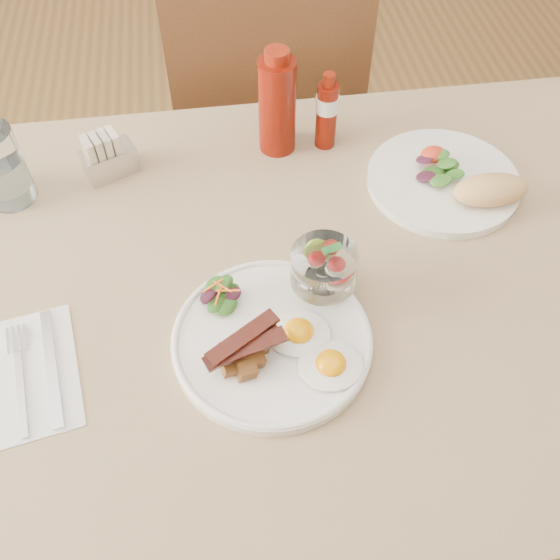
{
  "coord_description": "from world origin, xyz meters",
  "views": [
    {
      "loc": [
        -0.14,
        -0.58,
        1.5
      ],
      "look_at": [
        -0.07,
        -0.05,
        0.82
      ],
      "focal_mm": 40.0,
      "sensor_mm": 36.0,
      "label": 1
    }
  ],
  "objects_px": {
    "second_plate": "(454,182)",
    "fruit_cup": "(324,268)",
    "ketchup_bottle": "(277,105)",
    "table": "(315,309)",
    "main_plate": "(272,341)",
    "chair_far": "(265,124)",
    "sugar_caddy": "(108,157)",
    "water_glass": "(2,171)",
    "hot_sauce_bottle": "(327,112)"
  },
  "relations": [
    {
      "from": "sugar_caddy",
      "to": "table",
      "type": "bearing_deg",
      "value": -64.27
    },
    {
      "from": "main_plate",
      "to": "sugar_caddy",
      "type": "xyz_separation_m",
      "value": [
        -0.23,
        0.39,
        0.03
      ]
    },
    {
      "from": "fruit_cup",
      "to": "hot_sauce_bottle",
      "type": "height_order",
      "value": "hot_sauce_bottle"
    },
    {
      "from": "fruit_cup",
      "to": "water_glass",
      "type": "distance_m",
      "value": 0.56
    },
    {
      "from": "table",
      "to": "water_glass",
      "type": "bearing_deg",
      "value": 153.54
    },
    {
      "from": "fruit_cup",
      "to": "water_glass",
      "type": "bearing_deg",
      "value": 149.54
    },
    {
      "from": "hot_sauce_bottle",
      "to": "sugar_caddy",
      "type": "height_order",
      "value": "hot_sauce_bottle"
    },
    {
      "from": "table",
      "to": "hot_sauce_bottle",
      "type": "distance_m",
      "value": 0.35
    },
    {
      "from": "water_glass",
      "to": "hot_sauce_bottle",
      "type": "bearing_deg",
      "value": 6.54
    },
    {
      "from": "chair_far",
      "to": "sugar_caddy",
      "type": "bearing_deg",
      "value": -129.38
    },
    {
      "from": "chair_far",
      "to": "ketchup_bottle",
      "type": "relative_size",
      "value": 4.8
    },
    {
      "from": "hot_sauce_bottle",
      "to": "sugar_caddy",
      "type": "distance_m",
      "value": 0.39
    },
    {
      "from": "main_plate",
      "to": "water_glass",
      "type": "xyz_separation_m",
      "value": [
        -0.39,
        0.35,
        0.05
      ]
    },
    {
      "from": "second_plate",
      "to": "ketchup_bottle",
      "type": "relative_size",
      "value": 1.34
    },
    {
      "from": "sugar_caddy",
      "to": "ketchup_bottle",
      "type": "bearing_deg",
      "value": -17.5
    },
    {
      "from": "chair_far",
      "to": "main_plate",
      "type": "distance_m",
      "value": 0.82
    },
    {
      "from": "ketchup_bottle",
      "to": "sugar_caddy",
      "type": "xyz_separation_m",
      "value": [
        -0.3,
        -0.03,
        -0.06
      ]
    },
    {
      "from": "water_glass",
      "to": "main_plate",
      "type": "bearing_deg",
      "value": -41.72
    },
    {
      "from": "chair_far",
      "to": "ketchup_bottle",
      "type": "distance_m",
      "value": 0.48
    },
    {
      "from": "main_plate",
      "to": "sugar_caddy",
      "type": "distance_m",
      "value": 0.45
    },
    {
      "from": "fruit_cup",
      "to": "ketchup_bottle",
      "type": "relative_size",
      "value": 0.5
    },
    {
      "from": "hot_sauce_bottle",
      "to": "fruit_cup",
      "type": "bearing_deg",
      "value": -101.39
    },
    {
      "from": "chair_far",
      "to": "sugar_caddy",
      "type": "xyz_separation_m",
      "value": [
        -0.32,
        -0.39,
        0.26
      ]
    },
    {
      "from": "second_plate",
      "to": "sugar_caddy",
      "type": "distance_m",
      "value": 0.59
    },
    {
      "from": "table",
      "to": "second_plate",
      "type": "relative_size",
      "value": 5.11
    },
    {
      "from": "chair_far",
      "to": "hot_sauce_bottle",
      "type": "xyz_separation_m",
      "value": [
        0.07,
        -0.36,
        0.3
      ]
    },
    {
      "from": "main_plate",
      "to": "fruit_cup",
      "type": "distance_m",
      "value": 0.13
    },
    {
      "from": "chair_far",
      "to": "water_glass",
      "type": "bearing_deg",
      "value": -138.5
    },
    {
      "from": "second_plate",
      "to": "fruit_cup",
      "type": "bearing_deg",
      "value": -143.46
    },
    {
      "from": "second_plate",
      "to": "hot_sauce_bottle",
      "type": "xyz_separation_m",
      "value": [
        -0.19,
        0.15,
        0.05
      ]
    },
    {
      "from": "main_plate",
      "to": "fruit_cup",
      "type": "bearing_deg",
      "value": 40.23
    },
    {
      "from": "chair_far",
      "to": "hot_sauce_bottle",
      "type": "bearing_deg",
      "value": -79.41
    },
    {
      "from": "chair_far",
      "to": "sugar_caddy",
      "type": "relative_size",
      "value": 9.16
    },
    {
      "from": "fruit_cup",
      "to": "second_plate",
      "type": "relative_size",
      "value": 0.37
    },
    {
      "from": "table",
      "to": "water_glass",
      "type": "xyz_separation_m",
      "value": [
        -0.48,
        0.24,
        0.15
      ]
    },
    {
      "from": "sugar_caddy",
      "to": "water_glass",
      "type": "distance_m",
      "value": 0.17
    },
    {
      "from": "water_glass",
      "to": "fruit_cup",
      "type": "bearing_deg",
      "value": -30.46
    },
    {
      "from": "ketchup_bottle",
      "to": "fruit_cup",
      "type": "bearing_deg",
      "value": -87.13
    },
    {
      "from": "hot_sauce_bottle",
      "to": "water_glass",
      "type": "xyz_separation_m",
      "value": [
        -0.55,
        -0.06,
        -0.01
      ]
    },
    {
      "from": "ketchup_bottle",
      "to": "hot_sauce_bottle",
      "type": "relative_size",
      "value": 1.33
    },
    {
      "from": "sugar_caddy",
      "to": "main_plate",
      "type": "bearing_deg",
      "value": -82.38
    },
    {
      "from": "chair_far",
      "to": "main_plate",
      "type": "height_order",
      "value": "chair_far"
    },
    {
      "from": "ketchup_bottle",
      "to": "water_glass",
      "type": "bearing_deg",
      "value": -171.66
    },
    {
      "from": "chair_far",
      "to": "fruit_cup",
      "type": "relative_size",
      "value": 9.66
    },
    {
      "from": "hot_sauce_bottle",
      "to": "water_glass",
      "type": "relative_size",
      "value": 1.07
    },
    {
      "from": "table",
      "to": "main_plate",
      "type": "height_order",
      "value": "main_plate"
    },
    {
      "from": "chair_far",
      "to": "fruit_cup",
      "type": "bearing_deg",
      "value": -90.13
    },
    {
      "from": "table",
      "to": "main_plate",
      "type": "xyz_separation_m",
      "value": [
        -0.09,
        -0.11,
        0.1
      ]
    },
    {
      "from": "fruit_cup",
      "to": "second_plate",
      "type": "bearing_deg",
      "value": 36.54
    },
    {
      "from": "chair_far",
      "to": "sugar_caddy",
      "type": "distance_m",
      "value": 0.56
    }
  ]
}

